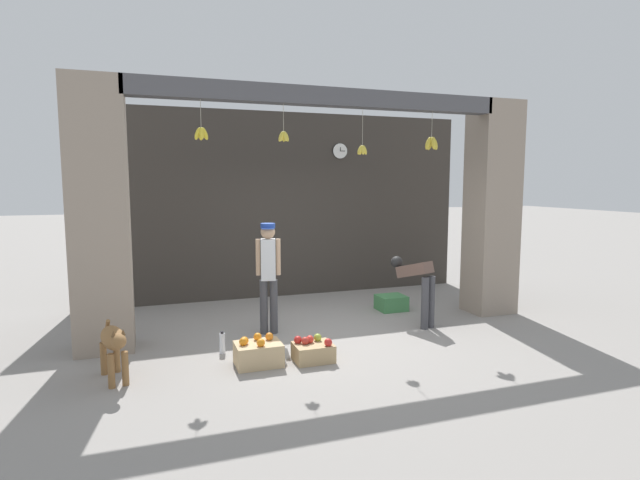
% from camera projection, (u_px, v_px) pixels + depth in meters
% --- Properties ---
extents(ground_plane, '(60.00, 60.00, 0.00)m').
position_uv_depth(ground_plane, '(329.00, 334.00, 7.02)').
color(ground_plane, gray).
extents(shop_back_wall, '(7.13, 0.12, 3.39)m').
position_uv_depth(shop_back_wall, '(282.00, 205.00, 9.23)').
color(shop_back_wall, '#38332D').
rests_on(shop_back_wall, ground_plane).
extents(shop_pillar_left, '(0.70, 0.60, 3.39)m').
position_uv_depth(shop_pillar_left, '(100.00, 217.00, 6.16)').
color(shop_pillar_left, gray).
rests_on(shop_pillar_left, ground_plane).
extents(shop_pillar_right, '(0.70, 0.60, 3.39)m').
position_uv_depth(shop_pillar_right, '(492.00, 209.00, 8.06)').
color(shop_pillar_right, gray).
rests_on(shop_pillar_right, ground_plane).
extents(storefront_awning, '(5.23, 0.29, 0.89)m').
position_uv_depth(storefront_awning, '(327.00, 99.00, 6.76)').
color(storefront_awning, '#4C4C51').
extents(dog, '(0.36, 0.83, 0.63)m').
position_uv_depth(dog, '(114.00, 342.00, 5.31)').
color(dog, olive).
rests_on(dog, ground_plane).
extents(shopkeeper, '(0.34, 0.27, 1.56)m').
position_uv_depth(shopkeeper, '(268.00, 270.00, 6.93)').
color(shopkeeper, '#424247').
rests_on(shopkeeper, ground_plane).
extents(worker_stooping, '(0.43, 0.74, 0.99)m').
position_uv_depth(worker_stooping, '(417.00, 282.00, 7.37)').
color(worker_stooping, '#424247').
rests_on(worker_stooping, ground_plane).
extents(fruit_crate_oranges, '(0.53, 0.40, 0.35)m').
position_uv_depth(fruit_crate_oranges, '(258.00, 353.00, 5.80)').
color(fruit_crate_oranges, tan).
rests_on(fruit_crate_oranges, ground_plane).
extents(fruit_crate_apples, '(0.46, 0.37, 0.30)m').
position_uv_depth(fruit_crate_apples, '(313.00, 351.00, 5.95)').
color(fruit_crate_apples, tan).
rests_on(fruit_crate_apples, ground_plane).
extents(produce_box_green, '(0.46, 0.40, 0.25)m').
position_uv_depth(produce_box_green, '(391.00, 303.00, 8.31)').
color(produce_box_green, '#42844C').
rests_on(produce_box_green, ground_plane).
extents(water_bottle, '(0.07, 0.07, 0.28)m').
position_uv_depth(water_bottle, '(222.00, 343.00, 6.21)').
color(water_bottle, silver).
rests_on(water_bottle, ground_plane).
extents(wall_clock, '(0.30, 0.03, 0.30)m').
position_uv_depth(wall_clock, '(340.00, 151.00, 9.41)').
color(wall_clock, black).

